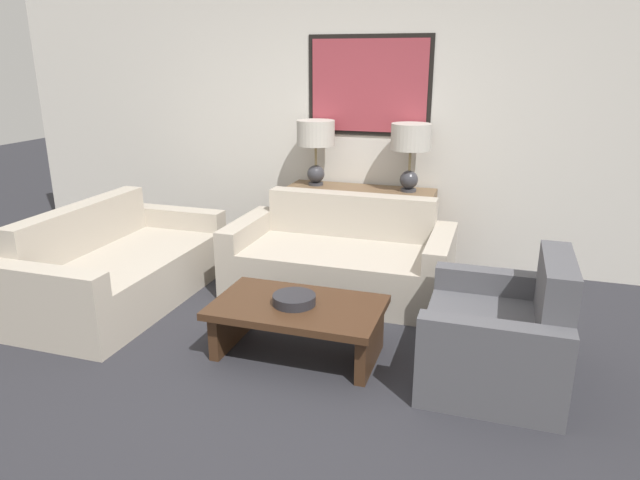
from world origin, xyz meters
TOP-DOWN VIEW (x-y plane):
  - ground_plane at (0.00, 0.00)m, footprint 20.00×20.00m
  - back_wall at (0.00, 2.51)m, footprint 7.72×0.12m
  - console_table at (0.00, 2.23)m, footprint 1.40×0.40m
  - table_lamp_left at (-0.45, 2.23)m, footprint 0.36×0.36m
  - table_lamp_right at (0.45, 2.23)m, footprint 0.36×0.36m
  - couch_by_back_wall at (0.00, 1.54)m, footprint 1.88×0.94m
  - couch_by_side at (-1.69, 0.78)m, footprint 0.94×1.88m
  - coffee_table at (0.03, 0.36)m, footprint 1.14×0.69m
  - decorative_bowl at (0.01, 0.35)m, footprint 0.29×0.29m
  - armchair_near_back_wall at (1.34, 0.45)m, footprint 0.83×0.98m

SIDE VIEW (x-z plane):
  - ground_plane at x=0.00m, z-range 0.00..0.00m
  - couch_by_back_wall at x=0.00m, z-range -0.13..0.67m
  - couch_by_side at x=-1.69m, z-range -0.13..0.67m
  - coffee_table at x=0.03m, z-range 0.09..0.46m
  - armchair_near_back_wall at x=1.34m, z-range -0.14..0.70m
  - console_table at x=0.00m, z-range 0.00..0.77m
  - decorative_bowl at x=0.01m, z-range 0.37..0.44m
  - table_lamp_left at x=-0.45m, z-range 0.90..1.52m
  - table_lamp_right at x=0.45m, z-range 0.90..1.52m
  - back_wall at x=0.00m, z-range 0.01..2.66m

